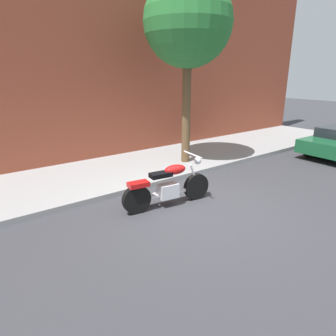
# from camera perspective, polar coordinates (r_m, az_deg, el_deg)

# --- Properties ---
(ground_plane) EXTENTS (60.00, 60.00, 0.00)m
(ground_plane) POSITION_cam_1_polar(r_m,az_deg,el_deg) (6.74, 4.97, -7.21)
(ground_plane) COLOR #38383D
(sidewalk) EXTENTS (21.17, 3.09, 0.14)m
(sidewalk) POSITION_cam_1_polar(r_m,az_deg,el_deg) (9.01, -7.85, -0.29)
(sidewalk) COLOR #959595
(sidewalk) RESTS_ON ground
(building_facade) EXTENTS (21.17, 0.50, 8.04)m
(building_facade) POSITION_cam_1_polar(r_m,az_deg,el_deg) (10.25, -14.29, 23.91)
(building_facade) COLOR brown
(building_facade) RESTS_ON ground
(motorcycle) EXTENTS (2.15, 0.72, 1.13)m
(motorcycle) POSITION_cam_1_polar(r_m,az_deg,el_deg) (6.53, -0.03, -3.65)
(motorcycle) COLOR black
(motorcycle) RESTS_ON ground
(street_tree) EXTENTS (2.54, 2.54, 5.52)m
(street_tree) POSITION_cam_1_polar(r_m,az_deg,el_deg) (9.27, 3.88, 26.24)
(street_tree) COLOR brown
(street_tree) RESTS_ON ground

